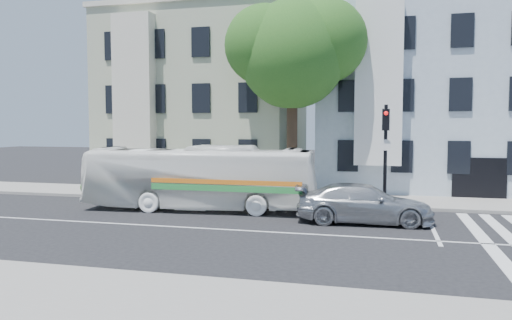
% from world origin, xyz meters
% --- Properties ---
extents(ground, '(120.00, 120.00, 0.00)m').
position_xyz_m(ground, '(0.00, 0.00, 0.00)').
color(ground, black).
rests_on(ground, ground).
extents(sidewalk_far, '(80.00, 4.00, 0.15)m').
position_xyz_m(sidewalk_far, '(0.00, 8.00, 0.07)').
color(sidewalk_far, gray).
rests_on(sidewalk_far, ground).
extents(sidewalk_near, '(80.00, 4.00, 0.15)m').
position_xyz_m(sidewalk_near, '(0.00, -8.00, 0.07)').
color(sidewalk_near, gray).
rests_on(sidewalk_near, ground).
extents(building_left, '(12.00, 10.00, 11.00)m').
position_xyz_m(building_left, '(-7.00, 15.00, 5.50)').
color(building_left, '#A7AF93').
rests_on(building_left, ground).
extents(building_right, '(12.00, 10.00, 11.00)m').
position_xyz_m(building_right, '(7.00, 15.00, 5.50)').
color(building_right, '#A2B3C1').
rests_on(building_right, ground).
extents(street_tree, '(7.30, 5.90, 11.10)m').
position_xyz_m(street_tree, '(0.06, 8.74, 7.83)').
color(street_tree, '#2D2116').
rests_on(street_tree, ground).
extents(bus, '(3.31, 10.68, 2.93)m').
position_xyz_m(bus, '(-3.36, 3.84, 1.46)').
color(bus, white).
rests_on(bus, ground).
extents(sedan, '(2.45, 5.41, 1.54)m').
position_xyz_m(sedan, '(3.96, 2.60, 0.77)').
color(sedan, '#B2B4B9').
rests_on(sedan, ground).
extents(hedge, '(8.30, 3.60, 0.70)m').
position_xyz_m(hedge, '(-6.53, 6.30, 0.50)').
color(hedge, '#235D1E').
rests_on(hedge, sidewalk_far).
extents(traffic_signal, '(0.50, 0.55, 4.77)m').
position_xyz_m(traffic_signal, '(4.75, 5.94, 3.08)').
color(traffic_signal, black).
rests_on(traffic_signal, ground).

